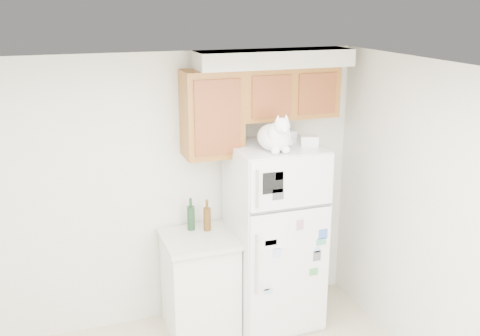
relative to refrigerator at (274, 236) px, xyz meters
name	(u,v)px	position (x,y,z in m)	size (l,w,h in m)	color
room_shell	(227,217)	(-0.89, -1.36, 0.82)	(3.84, 4.04, 2.52)	silver
refrigerator	(274,236)	(0.00, 0.00, 0.00)	(0.76, 0.78, 1.70)	white
base_counter	(200,283)	(-0.69, 0.07, -0.39)	(0.64, 0.64, 0.92)	white
cat	(276,136)	(-0.07, -0.16, 0.98)	(0.33, 0.48, 0.34)	white
storage_box_back	(285,136)	(0.13, 0.10, 0.90)	(0.18, 0.13, 0.10)	white
storage_box_front	(309,141)	(0.27, -0.09, 0.89)	(0.15, 0.11, 0.09)	white
bottle_green	(191,214)	(-0.72, 0.24, 0.22)	(0.07, 0.07, 0.30)	#19381E
bottle_amber	(207,215)	(-0.58, 0.17, 0.21)	(0.07, 0.07, 0.29)	#593814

